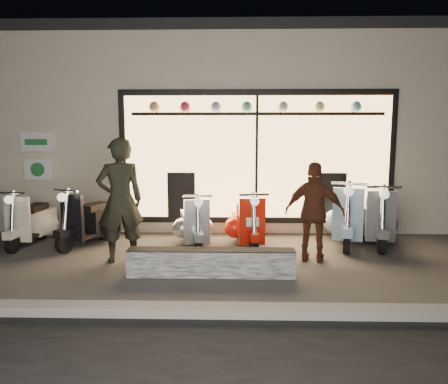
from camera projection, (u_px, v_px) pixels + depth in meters
The scene contains 12 objects.
ground at pixel (211, 262), 6.95m from camera, with size 40.00×40.00×0.00m, color #383533.
kerb at pixel (201, 311), 4.96m from camera, with size 40.00×0.25×0.12m, color slate.
shop_building at pixel (221, 129), 11.58m from camera, with size 10.20×6.23×4.20m.
graffiti_barrier at pixel (211, 263), 6.28m from camera, with size 2.40×0.28×0.40m, color black.
scooter_silver at pixel (194, 224), 7.96m from camera, with size 0.62×1.38×0.98m.
scooter_red at pixel (247, 223), 7.95m from camera, with size 0.59×1.42×1.01m.
scooter_black at pixel (94, 221), 8.12m from camera, with size 0.84×1.43×1.04m.
scooter_cream at pixel (34, 221), 8.13m from camera, with size 0.51×1.41×1.00m.
scooter_blue at pixel (348, 217), 8.18m from camera, with size 0.79×1.64×1.16m.
scooter_grey at pixel (376, 219), 8.14m from camera, with size 0.67×1.57×1.11m.
man at pixel (120, 200), 6.90m from camera, with size 0.72×0.47×1.98m, color black.
woman at pixel (315, 212), 6.91m from camera, with size 0.94×0.39×1.60m, color #582C1B.
Camera 1 is at (0.38, -6.71, 2.11)m, focal length 35.00 mm.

